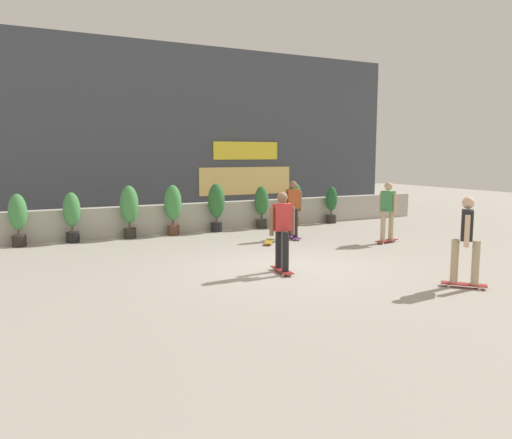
{
  "coord_description": "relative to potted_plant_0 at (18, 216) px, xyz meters",
  "views": [
    {
      "loc": [
        -5.46,
        -9.19,
        2.46
      ],
      "look_at": [
        0.0,
        1.5,
        0.9
      ],
      "focal_mm": 35.29,
      "sensor_mm": 36.0,
      "label": 1
    }
  ],
  "objects": [
    {
      "name": "skater_by_wall_left",
      "position": [
        7.17,
        -2.3,
        0.13
      ],
      "size": [
        0.56,
        0.82,
        1.7
      ],
      "color": "#72338C",
      "rests_on": "ground"
    },
    {
      "name": "skateboard_near_camera",
      "position": [
        6.18,
        -2.69,
        -0.75
      ],
      "size": [
        0.61,
        0.78,
        0.08
      ],
      "color": "#BF8C26",
      "rests_on": "ground"
    },
    {
      "name": "potted_plant_2",
      "position": [
        2.96,
        -0.0,
        0.09
      ],
      "size": [
        0.54,
        0.54,
        1.55
      ],
      "color": "#2D2823",
      "rests_on": "ground"
    },
    {
      "name": "potted_plant_6",
      "position": [
        8.63,
        -0.0,
        0.05
      ],
      "size": [
        0.51,
        0.51,
        1.49
      ],
      "color": "brown",
      "rests_on": "ground"
    },
    {
      "name": "skater_far_left",
      "position": [
        4.76,
        -5.86,
        0.13
      ],
      "size": [
        0.56,
        0.82,
        1.7
      ],
      "color": "maroon",
      "rests_on": "ground"
    },
    {
      "name": "potted_plant_3",
      "position": [
        4.29,
        -0.0,
        0.08
      ],
      "size": [
        0.53,
        0.53,
        1.53
      ],
      "color": "brown",
      "rests_on": "ground"
    },
    {
      "name": "potted_plant_1",
      "position": [
        1.36,
        0.0,
        -0.01
      ],
      "size": [
        0.47,
        0.47,
        1.41
      ],
      "color": "black",
      "rests_on": "ground"
    },
    {
      "name": "skater_by_wall_right",
      "position": [
        7.2,
        -8.39,
        0.13
      ],
      "size": [
        0.68,
        0.73,
        1.7
      ],
      "color": "maroon",
      "rests_on": "ground"
    },
    {
      "name": "planter_wall",
      "position": [
        5.08,
        0.45,
        -0.37
      ],
      "size": [
        18.0,
        0.4,
        0.9
      ],
      "primitive_type": "cube",
      "color": "#B2ADA3",
      "rests_on": "ground"
    },
    {
      "name": "skater_foreground",
      "position": [
        9.17,
        -4.07,
        0.13
      ],
      "size": [
        0.82,
        0.55,
        1.7
      ],
      "color": "maroon",
      "rests_on": "ground"
    },
    {
      "name": "potted_plant_0",
      "position": [
        0.0,
        0.0,
        0.0
      ],
      "size": [
        0.47,
        0.47,
        1.42
      ],
      "color": "#2D2823",
      "rests_on": "ground"
    },
    {
      "name": "potted_plant_5",
      "position": [
        7.35,
        0.0,
        -0.01
      ],
      "size": [
        0.47,
        0.47,
        1.41
      ],
      "color": "#2D2823",
      "rests_on": "ground"
    },
    {
      "name": "potted_plant_4",
      "position": [
        5.73,
        0.0,
        0.09
      ],
      "size": [
        0.53,
        0.53,
        1.54
      ],
      "color": "black",
      "rests_on": "ground"
    },
    {
      "name": "ground_plane",
      "position": [
        5.08,
        -5.55,
        -0.82
      ],
      "size": [
        48.0,
        48.0,
        0.0
      ],
      "primitive_type": "plane",
      "color": "#A8A093"
    },
    {
      "name": "building_backdrop",
      "position": [
        5.08,
        4.45,
        2.43
      ],
      "size": [
        20.0,
        2.08,
        6.5
      ],
      "color": "#424751",
      "rests_on": "ground"
    },
    {
      "name": "potted_plant_7",
      "position": [
        10.18,
        0.0,
        -0.09
      ],
      "size": [
        0.42,
        0.42,
        1.31
      ],
      "color": "#2D2823",
      "rests_on": "ground"
    }
  ]
}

